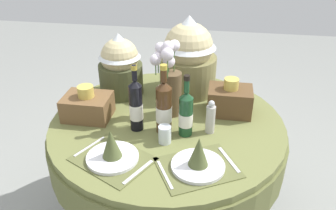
{
  "coord_description": "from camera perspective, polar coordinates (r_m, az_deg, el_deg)",
  "views": [
    {
      "loc": [
        0.26,
        -1.57,
        1.74
      ],
      "look_at": [
        0.0,
        0.03,
        0.81
      ],
      "focal_mm": 36.97,
      "sensor_mm": 36.0,
      "label": 1
    }
  ],
  "objects": [
    {
      "name": "gift_tub_back_centre",
      "position": [
        2.1,
        3.37,
        8.54
      ],
      "size": [
        0.35,
        0.35,
        0.48
      ],
      "color": "olive",
      "rests_on": "dining_table"
    },
    {
      "name": "wine_bottle_right",
      "position": [
        1.71,
        2.97,
        -1.39
      ],
      "size": [
        0.07,
        0.07,
        0.33
      ],
      "color": "#194223",
      "rests_on": "dining_table"
    },
    {
      "name": "woven_basket_side_left",
      "position": [
        1.93,
        -13.13,
        -0.11
      ],
      "size": [
        0.25,
        0.19,
        0.19
      ],
      "color": "brown",
      "rests_on": "dining_table"
    },
    {
      "name": "wine_bottle_centre",
      "position": [
        1.75,
        -5.3,
        -0.05
      ],
      "size": [
        0.07,
        0.07,
        0.36
      ],
      "color": "black",
      "rests_on": "dining_table"
    },
    {
      "name": "dining_table",
      "position": [
        1.96,
        -0.15,
        -5.99
      ],
      "size": [
        1.29,
        1.29,
        0.73
      ],
      "color": "olive",
      "rests_on": "ground"
    },
    {
      "name": "flower_vase",
      "position": [
        1.84,
        0.28,
        4.32
      ],
      "size": [
        0.16,
        0.15,
        0.43
      ],
      "color": "brown",
      "rests_on": "dining_table"
    },
    {
      "name": "woven_basket_side_right",
      "position": [
        1.95,
        10.14,
        0.87
      ],
      "size": [
        0.24,
        0.18,
        0.21
      ],
      "color": "brown",
      "rests_on": "dining_table"
    },
    {
      "name": "place_setting_left",
      "position": [
        1.6,
        -9.22,
        -7.53
      ],
      "size": [
        0.42,
        0.39,
        0.16
      ],
      "color": "brown",
      "rests_on": "dining_table"
    },
    {
      "name": "wine_bottle_left",
      "position": [
        1.72,
        -0.7,
        -0.35
      ],
      "size": [
        0.08,
        0.08,
        0.37
      ],
      "color": "#422814",
      "rests_on": "dining_table"
    },
    {
      "name": "gift_tub_back_left",
      "position": [
        2.1,
        -7.91,
        6.9
      ],
      "size": [
        0.26,
        0.26,
        0.38
      ],
      "color": "#474C2D",
      "rests_on": "dining_table"
    },
    {
      "name": "tumbler_near_left",
      "position": [
        1.69,
        -0.54,
        -4.87
      ],
      "size": [
        0.06,
        0.06,
        0.09
      ],
      "primitive_type": "cylinder",
      "color": "silver",
      "rests_on": "dining_table"
    },
    {
      "name": "place_setting_right",
      "position": [
        1.54,
        5.01,
        -8.93
      ],
      "size": [
        0.42,
        0.39,
        0.16
      ],
      "color": "brown",
      "rests_on": "dining_table"
    },
    {
      "name": "pepper_mill",
      "position": [
        1.76,
        7.02,
        -2.13
      ],
      "size": [
        0.05,
        0.05,
        0.18
      ],
      "color": "#B7B2AD",
      "rests_on": "dining_table"
    }
  ]
}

